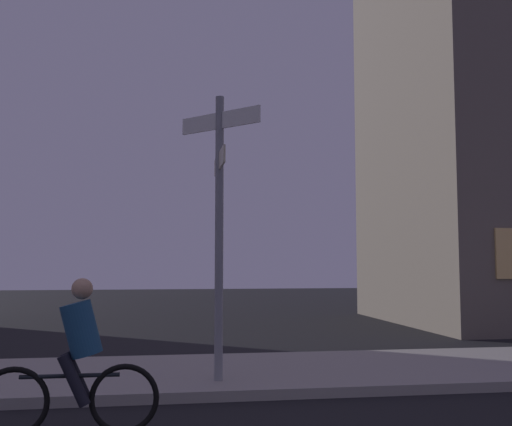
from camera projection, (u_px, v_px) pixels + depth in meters
sidewalk_kerb at (253, 373)px, 9.34m from camera, size 40.00×3.20×0.14m
signpost at (219, 211)px, 8.58m from camera, size 1.03×1.34×4.03m
cyclist at (76, 362)px, 6.22m from camera, size 1.82×0.32×1.61m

